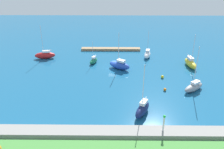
% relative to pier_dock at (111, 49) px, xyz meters
% --- Properties ---
extents(water, '(160.00, 160.00, 0.00)m').
position_rel_pier_dock_xyz_m(water, '(-0.76, 17.02, -0.44)').
color(water, '#19567F').
rests_on(water, ground).
extents(pier_dock, '(22.96, 2.25, 0.88)m').
position_rel_pier_dock_xyz_m(pier_dock, '(0.00, 0.00, 0.00)').
color(pier_dock, '#997A56').
rests_on(pier_dock, ground).
extents(breakwater, '(72.16, 3.33, 1.44)m').
position_rel_pier_dock_xyz_m(breakwater, '(-0.76, 50.51, 0.28)').
color(breakwater, gray).
rests_on(breakwater, ground).
extents(harbor_beacon, '(0.56, 0.56, 3.73)m').
position_rel_pier_dock_xyz_m(harbor_beacon, '(-11.31, 50.51, 3.16)').
color(harbor_beacon, silver).
rests_on(harbor_beacon, breakwater).
extents(sailboat_blue_along_channel, '(7.59, 6.04, 12.24)m').
position_rel_pier_dock_xyz_m(sailboat_blue_along_channel, '(-3.14, 17.71, 0.99)').
color(sailboat_blue_along_channel, '#2347B2').
rests_on(sailboat_blue_along_channel, water).
extents(sailboat_yellow_by_breakwater, '(3.38, 7.94, 11.14)m').
position_rel_pier_dock_xyz_m(sailboat_yellow_by_breakwater, '(-26.74, 15.60, 0.88)').
color(sailboat_yellow_by_breakwater, yellow).
rests_on(sailboat_yellow_by_breakwater, water).
extents(sailboat_red_near_pier, '(7.44, 3.20, 12.04)m').
position_rel_pier_dock_xyz_m(sailboat_red_near_pier, '(23.49, 8.83, 0.85)').
color(sailboat_red_near_pier, red).
rests_on(sailboat_red_near_pier, water).
extents(sailboat_white_mid_basin, '(3.56, 6.11, 10.08)m').
position_rel_pier_dock_xyz_m(sailboat_white_mid_basin, '(-13.41, 7.54, 0.75)').
color(sailboat_white_mid_basin, white).
rests_on(sailboat_white_mid_basin, water).
extents(sailboat_green_far_south, '(3.24, 4.84, 8.09)m').
position_rel_pier_dock_xyz_m(sailboat_green_far_south, '(5.71, 13.06, 0.52)').
color(sailboat_green_far_south, '#19724C').
rests_on(sailboat_green_far_south, water).
extents(sailboat_navy_inner_mooring, '(4.87, 6.78, 12.72)m').
position_rel_pier_dock_xyz_m(sailboat_navy_inner_mooring, '(-7.99, 42.90, 0.99)').
color(sailboat_navy_inner_mooring, '#141E4C').
rests_on(sailboat_navy_inner_mooring, water).
extents(sailboat_gray_lone_north, '(6.93, 6.01, 12.79)m').
position_rel_pier_dock_xyz_m(sailboat_gray_lone_north, '(-23.11, 31.65, 0.71)').
color(sailboat_gray_lone_north, gray).
rests_on(sailboat_gray_lone_north, water).
extents(mooring_buoy_yellow, '(0.89, 0.89, 0.89)m').
position_rel_pier_dock_xyz_m(mooring_buoy_yellow, '(-15.99, 24.18, 0.01)').
color(mooring_buoy_yellow, yellow).
rests_on(mooring_buoy_yellow, water).
extents(mooring_buoy_orange, '(0.81, 0.81, 0.81)m').
position_rel_pier_dock_xyz_m(mooring_buoy_orange, '(-15.31, 31.90, -0.03)').
color(mooring_buoy_orange, orange).
rests_on(mooring_buoy_orange, water).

